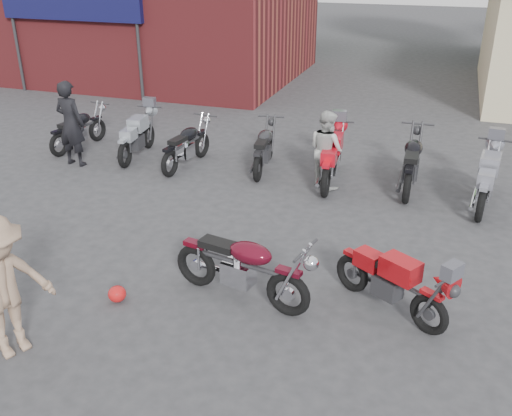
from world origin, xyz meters
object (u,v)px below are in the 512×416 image
(sportbike, at_px, (392,279))
(person_dark, at_px, (71,124))
(row_bike_1, at_px, (137,134))
(row_bike_6, at_px, (487,177))
(row_bike_3, at_px, (264,146))
(row_bike_4, at_px, (332,155))
(row_bike_0, at_px, (79,127))
(row_bike_2, at_px, (187,143))
(person_tan, at_px, (3,288))
(person_light, at_px, (326,149))
(row_bike_5, at_px, (412,159))
(vintage_motorcycle, at_px, (243,263))
(helmet, at_px, (117,294))

(sportbike, distance_m, person_dark, 8.29)
(row_bike_1, height_order, row_bike_6, row_bike_6)
(row_bike_3, xyz_separation_m, row_bike_4, (1.57, -0.28, 0.05))
(row_bike_0, relative_size, row_bike_3, 0.96)
(row_bike_2, bearing_deg, row_bike_1, 88.53)
(person_tan, bearing_deg, row_bike_1, 44.02)
(person_light, relative_size, row_bike_2, 0.85)
(person_dark, bearing_deg, row_bike_5, -166.81)
(person_tan, height_order, row_bike_3, person_tan)
(person_light, xyz_separation_m, row_bike_1, (-4.56, 0.32, -0.24))
(vintage_motorcycle, bearing_deg, row_bike_1, 143.24)
(row_bike_6, bearing_deg, row_bike_1, 94.10)
(person_light, height_order, row_bike_4, person_light)
(vintage_motorcycle, distance_m, row_bike_1, 6.53)
(row_bike_1, distance_m, row_bike_5, 6.24)
(row_bike_2, height_order, row_bike_3, row_bike_3)
(row_bike_0, bearing_deg, row_bike_3, -80.96)
(row_bike_0, relative_size, row_bike_1, 0.95)
(person_dark, distance_m, row_bike_1, 1.49)
(row_bike_1, height_order, row_bike_3, row_bike_1)
(vintage_motorcycle, xyz_separation_m, helmet, (-1.67, -0.60, -0.48))
(row_bike_1, bearing_deg, row_bike_3, -93.39)
(helmet, bearing_deg, row_bike_0, 128.43)
(helmet, xyz_separation_m, row_bike_5, (3.51, 5.57, 0.50))
(vintage_motorcycle, relative_size, row_bike_5, 0.97)
(person_dark, height_order, row_bike_1, person_dark)
(row_bike_1, height_order, row_bike_2, row_bike_1)
(sportbike, height_order, person_tan, person_tan)
(row_bike_5, bearing_deg, person_tan, 148.42)
(vintage_motorcycle, bearing_deg, row_bike_5, 80.58)
(person_dark, distance_m, row_bike_5, 7.43)
(person_light, distance_m, row_bike_6, 3.12)
(sportbike, relative_size, person_dark, 0.94)
(person_tan, bearing_deg, row_bike_2, 33.15)
(sportbike, distance_m, row_bike_3, 5.69)
(person_dark, distance_m, row_bike_2, 2.61)
(person_light, bearing_deg, row_bike_4, -73.58)
(person_light, bearing_deg, row_bike_6, -141.74)
(vintage_motorcycle, bearing_deg, helmet, -149.29)
(vintage_motorcycle, bearing_deg, person_light, 98.89)
(person_light, bearing_deg, row_bike_3, 19.72)
(row_bike_0, bearing_deg, row_bike_4, -83.67)
(row_bike_0, bearing_deg, row_bike_2, -87.33)
(row_bike_2, bearing_deg, row_bike_0, 90.63)
(row_bike_3, height_order, row_bike_5, row_bike_5)
(vintage_motorcycle, bearing_deg, row_bike_2, 134.04)
(person_dark, xyz_separation_m, person_tan, (3.21, -5.87, -0.04))
(row_bike_3, bearing_deg, helmet, 168.97)
(person_light, height_order, row_bike_0, person_light)
(row_bike_0, distance_m, row_bike_4, 6.32)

